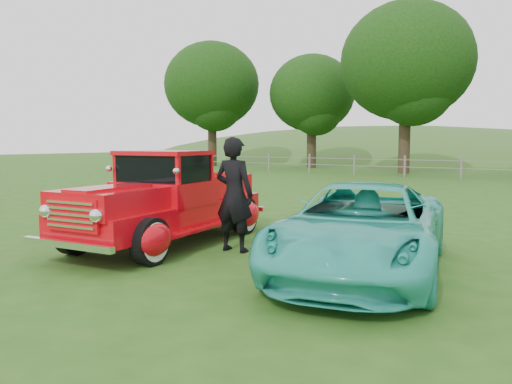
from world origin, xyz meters
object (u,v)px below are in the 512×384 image
Objects in this scene: tree_near_west at (407,62)px; teal_sedan at (362,229)px; man at (234,195)px; tree_far_west at (212,85)px; red_pickup at (167,202)px; tree_mid_west at (312,94)px.

teal_sedan is (6.87, -23.87, -6.13)m from tree_near_west.
tree_near_west is at bearing -83.48° from man.
tree_far_west is at bearing -54.51° from man.
man is (20.43, -24.76, -5.47)m from tree_far_west.
red_pickup is 3.93m from teal_sedan.
red_pickup is at bearing 168.34° from teal_sedan.
tree_far_west is 4.88× the size of man.
tree_mid_west is 0.81× the size of tree_near_west.
tree_mid_west is at bearing -69.13° from man.
red_pickup is at bearing 1.86° from man.
tree_mid_west is at bearing 14.04° from tree_far_west.
teal_sedan is at bearing -47.39° from tree_far_west.
tree_near_west reaches higher than man.
tree_far_west is 16.03m from tree_near_west.
tree_near_west is at bearing -3.58° from tree_far_west.
red_pickup is (10.94, -26.91, -4.75)m from tree_mid_west.
tree_near_west reaches higher than tree_far_west.
tree_mid_west reaches higher than red_pickup.
red_pickup is 1.52m from man.
tree_far_west is at bearing -165.96° from tree_mid_west.
man is (1.49, 0.15, 0.22)m from red_pickup.
tree_mid_west reaches higher than man.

